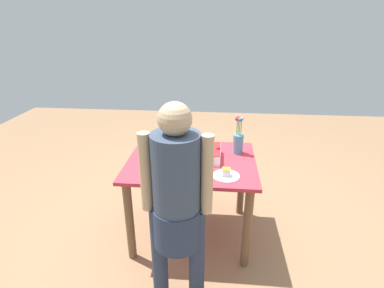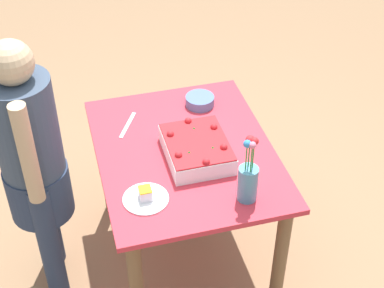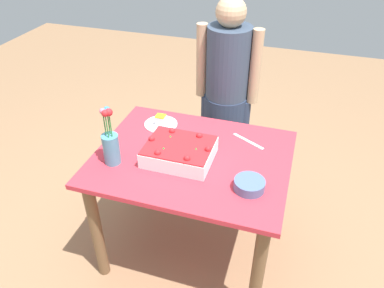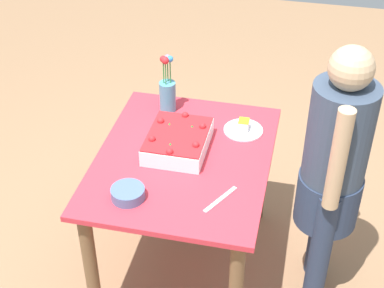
{
  "view_description": "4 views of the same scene",
  "coord_description": "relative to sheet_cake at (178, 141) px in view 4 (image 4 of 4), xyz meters",
  "views": [
    {
      "loc": [
        -0.22,
        2.32,
        1.92
      ],
      "look_at": [
        0.0,
        -0.08,
        0.89
      ],
      "focal_mm": 28.0,
      "sensor_mm": 36.0,
      "label": 1
    },
    {
      "loc": [
        -2.21,
        0.56,
        2.67
      ],
      "look_at": [
        -0.09,
        -0.01,
        0.88
      ],
      "focal_mm": 55.0,
      "sensor_mm": 36.0,
      "label": 2
    },
    {
      "loc": [
        0.52,
        -1.64,
        2.06
      ],
      "look_at": [
        -0.02,
        0.06,
        0.82
      ],
      "focal_mm": 35.0,
      "sensor_mm": 36.0,
      "label": 3
    },
    {
      "loc": [
        2.3,
        0.56,
        2.6
      ],
      "look_at": [
        -0.01,
        0.04,
        0.86
      ],
      "focal_mm": 55.0,
      "sensor_mm": 36.0,
      "label": 4
    }
  ],
  "objects": [
    {
      "name": "dining_table",
      "position": [
        0.06,
        0.04,
        -0.19
      ],
      "size": [
        1.11,
        0.88,
        0.78
      ],
      "color": "#CD303E",
      "rests_on": "ground_plane"
    },
    {
      "name": "ground_plane",
      "position": [
        0.06,
        0.04,
        -0.82
      ],
      "size": [
        8.0,
        8.0,
        0.0
      ],
      "primitive_type": "plane",
      "color": "#936D4C"
    },
    {
      "name": "fruit_bowl",
      "position": [
        0.42,
        -0.14,
        -0.02
      ],
      "size": [
        0.16,
        0.16,
        0.05
      ],
      "primitive_type": "cylinder",
      "color": "#4E6694",
      "rests_on": "dining_table"
    },
    {
      "name": "flower_vase",
      "position": [
        -0.34,
        -0.14,
        0.07
      ],
      "size": [
        0.09,
        0.09,
        0.35
      ],
      "color": "teal",
      "rests_on": "dining_table"
    },
    {
      "name": "sheet_cake",
      "position": [
        0.0,
        0.0,
        0.0
      ],
      "size": [
        0.37,
        0.3,
        0.12
      ],
      "color": "white",
      "rests_on": "dining_table"
    },
    {
      "name": "serving_plate_with_slice",
      "position": [
        -0.23,
        0.31,
        -0.03
      ],
      "size": [
        0.21,
        0.21,
        0.07
      ],
      "color": "white",
      "rests_on": "dining_table"
    },
    {
      "name": "cake_knife",
      "position": [
        0.34,
        0.29,
        -0.05
      ],
      "size": [
        0.21,
        0.13,
        0.0
      ],
      "primitive_type": "cube",
      "rotation": [
        0.0,
        0.0,
        5.78
      ],
      "color": "silver",
      "rests_on": "dining_table"
    },
    {
      "name": "person_standing",
      "position": [
        0.09,
        0.78,
        0.03
      ],
      "size": [
        0.45,
        0.31,
        1.49
      ],
      "rotation": [
        0.0,
        0.0,
        -1.57
      ],
      "color": "#283550",
      "rests_on": "ground_plane"
    }
  ]
}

